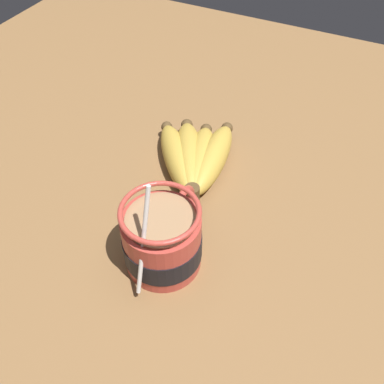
{
  "coord_description": "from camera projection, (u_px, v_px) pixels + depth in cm",
  "views": [
    {
      "loc": [
        -33.8,
        -20.1,
        47.73
      ],
      "look_at": [
        0.3,
        -3.48,
        7.61
      ],
      "focal_mm": 40.0,
      "sensor_mm": 36.0,
      "label": 1
    }
  ],
  "objects": [
    {
      "name": "table",
      "position": [
        169.0,
        214.0,
        0.6
      ],
      "size": [
        120.71,
        120.71,
        3.43
      ],
      "color": "brown",
      "rests_on": "ground"
    },
    {
      "name": "coffee_mug",
      "position": [
        163.0,
        240.0,
        0.5
      ],
      "size": [
        14.26,
        9.4,
        14.84
      ],
      "color": "#B23D33",
      "rests_on": "table"
    },
    {
      "name": "banana_bunch",
      "position": [
        195.0,
        158.0,
        0.63
      ],
      "size": [
        18.15,
        13.96,
        4.39
      ],
      "color": "#4C381E",
      "rests_on": "table"
    }
  ]
}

